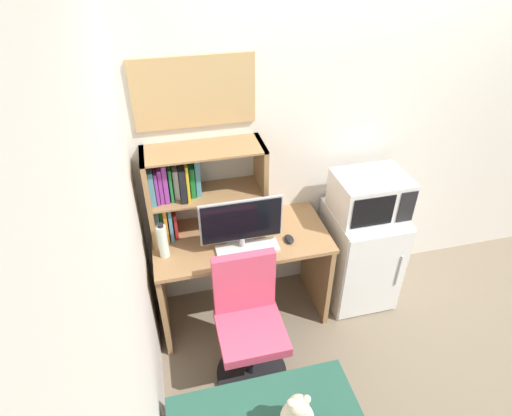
# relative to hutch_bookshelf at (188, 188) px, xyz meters

# --- Properties ---
(wall_back) EXTENTS (6.40, 0.04, 2.60)m
(wall_back) POSITION_rel_hutch_bookshelf_xyz_m (1.66, 0.15, 0.18)
(wall_back) COLOR silver
(wall_back) RESTS_ON ground_plane
(wall_left) EXTENTS (0.04, 4.40, 2.60)m
(wall_left) POSITION_rel_hutch_bookshelf_xyz_m (-0.36, -1.47, 0.18)
(wall_left) COLOR silver
(wall_left) RESTS_ON ground_plane
(desk) EXTENTS (1.22, 0.60, 0.77)m
(desk) POSITION_rel_hutch_bookshelf_xyz_m (0.32, -0.17, -0.59)
(desk) COLOR #997047
(desk) RESTS_ON ground_plane
(hutch_bookshelf) EXTENTS (0.79, 0.30, 0.63)m
(hutch_bookshelf) POSITION_rel_hutch_bookshelf_xyz_m (0.00, 0.00, 0.00)
(hutch_bookshelf) COLOR #997047
(hutch_bookshelf) RESTS_ON desk
(monitor) EXTENTS (0.55, 0.22, 0.38)m
(monitor) POSITION_rel_hutch_bookshelf_xyz_m (0.30, -0.29, -0.15)
(monitor) COLOR #B7B7BC
(monitor) RESTS_ON desk
(keyboard) EXTENTS (0.42, 0.14, 0.02)m
(keyboard) POSITION_rel_hutch_bookshelf_xyz_m (0.34, -0.31, -0.34)
(keyboard) COLOR silver
(keyboard) RESTS_ON desk
(computer_mouse) EXTENTS (0.06, 0.10, 0.03)m
(computer_mouse) POSITION_rel_hutch_bookshelf_xyz_m (0.64, -0.29, -0.34)
(computer_mouse) COLOR black
(computer_mouse) RESTS_ON desk
(water_bottle) EXTENTS (0.07, 0.07, 0.26)m
(water_bottle) POSITION_rel_hutch_bookshelf_xyz_m (-0.21, -0.24, -0.23)
(water_bottle) COLOR silver
(water_bottle) RESTS_ON desk
(mini_fridge) EXTENTS (0.51, 0.56, 0.82)m
(mini_fridge) POSITION_rel_hutch_bookshelf_xyz_m (1.27, -0.17, -0.71)
(mini_fridge) COLOR white
(mini_fridge) RESTS_ON ground_plane
(microwave) EXTENTS (0.50, 0.40, 0.30)m
(microwave) POSITION_rel_hutch_bookshelf_xyz_m (1.27, -0.17, -0.15)
(microwave) COLOR silver
(microwave) RESTS_ON mini_fridge
(desk_chair) EXTENTS (0.48, 0.48, 0.94)m
(desk_chair) POSITION_rel_hutch_bookshelf_xyz_m (0.26, -0.67, -0.71)
(desk_chair) COLOR black
(desk_chair) RESTS_ON ground_plane
(teddy_bear) EXTENTS (0.17, 0.17, 0.26)m
(teddy_bear) POSITION_rel_hutch_bookshelf_xyz_m (0.34, -1.39, -0.54)
(teddy_bear) COLOR beige
(teddy_bear) RESTS_ON bed
(wall_corkboard) EXTENTS (0.76, 0.02, 0.45)m
(wall_corkboard) POSITION_rel_hutch_bookshelf_xyz_m (0.11, 0.12, 0.60)
(wall_corkboard) COLOR tan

